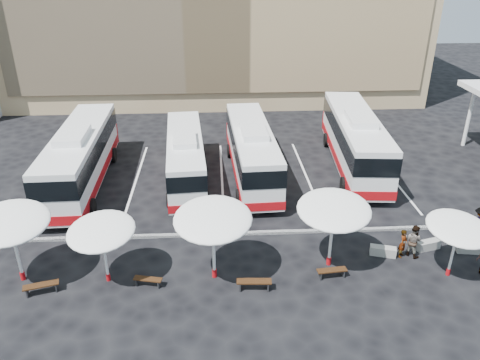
{
  "coord_description": "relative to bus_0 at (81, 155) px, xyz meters",
  "views": [
    {
      "loc": [
        -0.42,
        -21.79,
        14.32
      ],
      "look_at": [
        1.0,
        3.0,
        2.2
      ],
      "focal_mm": 35.0,
      "sensor_mm": 36.0,
      "label": 1
    }
  ],
  "objects": [
    {
      "name": "ground",
      "position": [
        9.41,
        -7.49,
        -2.12
      ],
      "size": [
        120.0,
        120.0,
        0.0
      ],
      "primitive_type": "plane",
      "color": "black",
      "rests_on": "ground"
    },
    {
      "name": "curb_divider",
      "position": [
        9.41,
        -6.99,
        -2.05
      ],
      "size": [
        34.0,
        0.25,
        0.15
      ],
      "primitive_type": "cube",
      "color": "black",
      "rests_on": "ground"
    },
    {
      "name": "bay_lines",
      "position": [
        9.41,
        0.51,
        -2.12
      ],
      "size": [
        24.15,
        12.0,
        0.01
      ],
      "color": "white",
      "rests_on": "ground"
    },
    {
      "name": "bus_0",
      "position": [
        0.0,
        0.0,
        0.0
      ],
      "size": [
        3.31,
        13.17,
        4.16
      ],
      "rotation": [
        0.0,
        0.0,
        0.03
      ],
      "color": "white",
      "rests_on": "ground"
    },
    {
      "name": "bus_1",
      "position": [
        6.95,
        0.27,
        -0.31
      ],
      "size": [
        3.17,
        11.35,
        3.56
      ],
      "rotation": [
        0.0,
        0.0,
        0.07
      ],
      "color": "white",
      "rests_on": "ground"
    },
    {
      "name": "bus_2",
      "position": [
        11.51,
        0.68,
        -0.13
      ],
      "size": [
        3.25,
        12.41,
        3.91
      ],
      "rotation": [
        0.0,
        0.0,
        0.04
      ],
      "color": "white",
      "rests_on": "ground"
    },
    {
      "name": "bus_3",
      "position": [
        19.14,
        2.0,
        0.04
      ],
      "size": [
        3.96,
        13.54,
        4.24
      ],
      "rotation": [
        0.0,
        0.0,
        -0.09
      ],
      "color": "white",
      "rests_on": "ground"
    },
    {
      "name": "sunshade_0",
      "position": [
        -0.49,
        -10.4,
        1.08
      ],
      "size": [
        4.63,
        4.66,
        3.77
      ],
      "rotation": [
        0.0,
        0.0,
        0.35
      ],
      "color": "white",
      "rests_on": "ground"
    },
    {
      "name": "sunshade_1",
      "position": [
        3.67,
        -10.71,
        0.67
      ],
      "size": [
        3.63,
        3.66,
        3.29
      ],
      "rotation": [
        0.0,
        0.0,
        -0.17
      ],
      "color": "white",
      "rests_on": "ground"
    },
    {
      "name": "sunshade_2",
      "position": [
        8.8,
        -10.72,
        1.14
      ],
      "size": [
        3.97,
        4.02,
        3.85
      ],
      "rotation": [
        0.0,
        0.0,
        -0.09
      ],
      "color": "white",
      "rests_on": "ground"
    },
    {
      "name": "sunshade_3",
      "position": [
        14.62,
        -10.04,
        1.06
      ],
      "size": [
        4.25,
        4.28,
        3.75
      ],
      "rotation": [
        0.0,
        0.0,
        -0.21
      ],
      "color": "white",
      "rests_on": "ground"
    },
    {
      "name": "sunshade_4",
      "position": [
        20.29,
        -11.23,
        0.55
      ],
      "size": [
        3.83,
        3.85,
        3.15
      ],
      "rotation": [
        0.0,
        0.0,
        0.33
      ],
      "color": "white",
      "rests_on": "ground"
    },
    {
      "name": "wood_bench_0",
      "position": [
        0.76,
        -11.48,
        -1.75
      ],
      "size": [
        1.63,
        0.83,
        0.48
      ],
      "rotation": [
        0.0,
        0.0,
        0.27
      ],
      "color": "black",
      "rests_on": "ground"
    },
    {
      "name": "wood_bench_1",
      "position": [
        5.64,
        -11.23,
        -1.81
      ],
      "size": [
        1.4,
        0.65,
        0.42
      ],
      "rotation": [
        0.0,
        0.0,
        -0.22
      ],
      "color": "black",
      "rests_on": "ground"
    },
    {
      "name": "wood_bench_2",
      "position": [
        10.65,
        -11.79,
        -1.74
      ],
      "size": [
        1.66,
        0.54,
        0.5
      ],
      "rotation": [
        0.0,
        0.0,
        -0.06
      ],
      "color": "black",
      "rests_on": "ground"
    },
    {
      "name": "wood_bench_3",
      "position": [
        14.51,
        -11.09,
        -1.78
      ],
      "size": [
        1.5,
        0.54,
        0.45
      ],
      "rotation": [
        0.0,
        0.0,
        0.1
      ],
      "color": "black",
      "rests_on": "ground"
    },
    {
      "name": "conc_bench_0",
      "position": [
        17.63,
        -9.4,
        -1.88
      ],
      "size": [
        1.39,
        0.81,
        0.49
      ],
      "primitive_type": "cube",
      "rotation": [
        0.0,
        0.0,
        -0.3
      ],
      "color": "gray",
      "rests_on": "ground"
    },
    {
      "name": "conc_bench_1",
      "position": [
        20.22,
        -8.98,
        -1.88
      ],
      "size": [
        1.39,
        0.76,
        0.5
      ],
      "primitive_type": "cube",
      "rotation": [
        0.0,
        0.0,
        0.26
      ],
      "color": "gray",
      "rests_on": "ground"
    },
    {
      "name": "conc_bench_2",
      "position": [
        22.29,
        -9.41,
        -1.88
      ],
      "size": [
        1.34,
        0.62,
        0.49
      ],
      "primitive_type": "cube",
      "rotation": [
        0.0,
        0.0,
        -0.15
      ],
      "color": "gray",
      "rests_on": "ground"
    },
    {
      "name": "passenger_0",
      "position": [
        18.57,
        -9.55,
        -1.34
      ],
      "size": [
        0.65,
        0.68,
        1.57
      ],
      "primitive_type": "imported",
      "rotation": [
        0.0,
        0.0,
        0.93
      ],
      "color": "black",
      "rests_on": "ground"
    },
    {
      "name": "passenger_1",
      "position": [
        19.13,
        -9.5,
        -1.22
      ],
      "size": [
        1.09,
        1.11,
        1.8
      ],
      "primitive_type": "imported",
      "rotation": [
        0.0,
        0.0,
        2.27
      ],
      "color": "black",
      "rests_on": "ground"
    },
    {
      "name": "passenger_3",
      "position": [
        23.5,
        -7.81,
        -1.26
      ],
      "size": [
        1.12,
        0.65,
        1.74
      ],
      "primitive_type": "imported",
      "rotation": [
        0.0,
        0.0,
        3.14
      ],
      "color": "black",
      "rests_on": "ground"
    }
  ]
}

